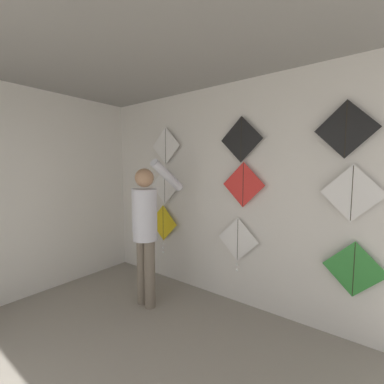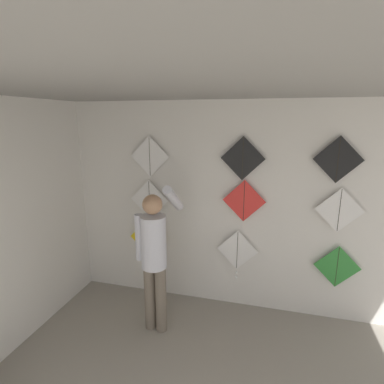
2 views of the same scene
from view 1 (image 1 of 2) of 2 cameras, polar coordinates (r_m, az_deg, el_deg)
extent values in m
cube|color=silver|center=(3.32, 10.13, -0.61)|extent=(5.36, 0.06, 2.80)
cylinder|color=#726656|center=(3.50, -10.99, -16.86)|extent=(0.13, 0.13, 0.85)
cylinder|color=#726656|center=(3.39, -9.38, -17.59)|extent=(0.13, 0.13, 0.85)
cylinder|color=silver|center=(3.23, -10.42, -4.98)|extent=(0.30, 0.30, 0.64)
sphere|color=tan|center=(3.18, -10.56, 3.11)|extent=(0.23, 0.23, 0.23)
cylinder|color=silver|center=(3.37, -12.33, -3.99)|extent=(0.11, 0.11, 0.57)
cylinder|color=silver|center=(3.21, -5.49, 3.63)|extent=(0.11, 0.52, 0.41)
cube|color=yellow|center=(4.05, -6.41, -6.84)|extent=(0.55, 0.01, 0.55)
cylinder|color=black|center=(4.05, -6.43, -6.84)|extent=(0.01, 0.01, 0.53)
sphere|color=white|center=(4.12, -6.46, -11.30)|extent=(0.04, 0.04, 0.04)
sphere|color=white|center=(4.14, -6.45, -12.23)|extent=(0.04, 0.04, 0.04)
sphere|color=white|center=(4.17, -6.44, -13.15)|extent=(0.04, 0.04, 0.04)
cube|color=white|center=(3.32, 10.12, -10.34)|extent=(0.55, 0.01, 0.55)
cylinder|color=black|center=(3.32, 10.11, -10.35)|extent=(0.01, 0.01, 0.53)
sphere|color=white|center=(3.42, 9.95, -15.66)|extent=(0.04, 0.04, 0.04)
sphere|color=white|center=(3.44, 9.93, -16.75)|extent=(0.04, 0.04, 0.04)
cube|color=#338C38|center=(3.02, 32.30, -14.30)|extent=(0.55, 0.01, 0.55)
cylinder|color=black|center=(3.02, 32.29, -14.32)|extent=(0.01, 0.01, 0.53)
cube|color=white|center=(3.94, -6.06, 1.32)|extent=(0.55, 0.01, 0.55)
cylinder|color=black|center=(3.94, -6.08, 1.32)|extent=(0.01, 0.01, 0.53)
cube|color=red|center=(3.18, 11.31, 1.60)|extent=(0.55, 0.01, 0.55)
cylinder|color=black|center=(3.18, 11.29, 1.60)|extent=(0.01, 0.01, 0.53)
cube|color=white|center=(2.87, 32.00, -0.24)|extent=(0.55, 0.01, 0.55)
cylinder|color=black|center=(2.87, 32.00, -0.24)|extent=(0.01, 0.01, 0.53)
cube|color=white|center=(3.93, -5.87, 10.15)|extent=(0.55, 0.01, 0.55)
cylinder|color=black|center=(3.92, -5.89, 10.16)|extent=(0.01, 0.01, 0.53)
cube|color=black|center=(3.21, 10.88, 11.41)|extent=(0.55, 0.01, 0.55)
cylinder|color=black|center=(3.21, 10.86, 11.41)|extent=(0.01, 0.01, 0.53)
cube|color=black|center=(2.89, 31.01, 11.87)|extent=(0.55, 0.01, 0.55)
cylinder|color=black|center=(2.89, 31.01, 11.87)|extent=(0.01, 0.01, 0.53)
camera|label=2|loc=(1.64, -95.10, 29.82)|focal=28.00mm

